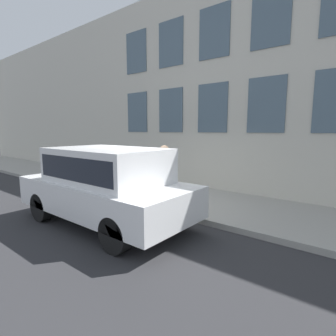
% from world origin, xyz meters
% --- Properties ---
extents(ground_plane, '(80.00, 80.00, 0.00)m').
position_xyz_m(ground_plane, '(0.00, 0.00, 0.00)').
color(ground_plane, '#2D2D30').
extents(sidewalk, '(3.08, 60.00, 0.14)m').
position_xyz_m(sidewalk, '(1.54, 0.00, 0.07)').
color(sidewalk, '#9E9B93').
rests_on(sidewalk, ground_plane).
extents(building_facade, '(0.33, 40.00, 7.51)m').
position_xyz_m(building_facade, '(3.23, 0.00, 3.76)').
color(building_facade, beige).
rests_on(building_facade, ground_plane).
extents(fire_hydrant, '(0.30, 0.42, 0.84)m').
position_xyz_m(fire_hydrant, '(0.38, -0.28, 0.57)').
color(fire_hydrant, '#2D7260').
rests_on(fire_hydrant, sidewalk).
extents(person, '(0.41, 0.27, 1.69)m').
position_xyz_m(person, '(0.60, 0.17, 1.16)').
color(person, '#998466').
rests_on(person, sidewalk).
extents(parked_truck_white_near, '(2.04, 4.54, 1.85)m').
position_xyz_m(parked_truck_white_near, '(-1.37, 0.35, 1.05)').
color(parked_truck_white_near, black).
rests_on(parked_truck_white_near, ground_plane).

